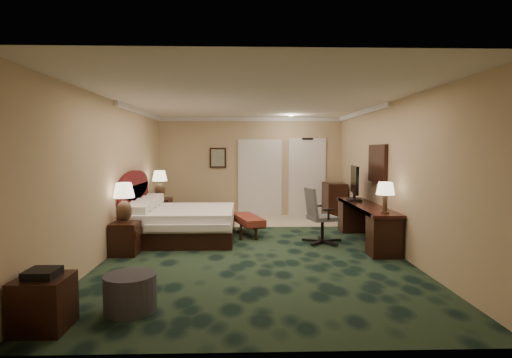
{
  "coord_description": "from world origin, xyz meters",
  "views": [
    {
      "loc": [
        -0.18,
        -7.22,
        1.83
      ],
      "look_at": [
        0.05,
        0.6,
        1.25
      ],
      "focal_mm": 28.0,
      "sensor_mm": 36.0,
      "label": 1
    }
  ],
  "objects_px": {
    "lamp_far": "(160,184)",
    "lamp_near": "(124,202)",
    "nightstand_near": "(126,238)",
    "ottoman": "(130,293)",
    "tv": "(354,183)",
    "nightstand_far": "(160,212)",
    "bed": "(184,224)",
    "desk": "(366,224)",
    "desk_chair": "(322,215)",
    "side_table": "(44,303)",
    "minibar": "(334,201)",
    "bed_bench": "(248,225)"
  },
  "relations": [
    {
      "from": "bed_bench",
      "to": "ottoman",
      "type": "height_order",
      "value": "ottoman"
    },
    {
      "from": "desk",
      "to": "minibar",
      "type": "xyz_separation_m",
      "value": [
        -0.0,
        2.73,
        0.1
      ]
    },
    {
      "from": "desk",
      "to": "minibar",
      "type": "bearing_deg",
      "value": 90.06
    },
    {
      "from": "desk",
      "to": "minibar",
      "type": "height_order",
      "value": "minibar"
    },
    {
      "from": "bed",
      "to": "minibar",
      "type": "bearing_deg",
      "value": 33.3
    },
    {
      "from": "nightstand_near",
      "to": "lamp_near",
      "type": "xyz_separation_m",
      "value": [
        -0.02,
        0.03,
        0.63
      ]
    },
    {
      "from": "bed_bench",
      "to": "minibar",
      "type": "distance_m",
      "value": 3.04
    },
    {
      "from": "bed_bench",
      "to": "side_table",
      "type": "relative_size",
      "value": 2.19
    },
    {
      "from": "nightstand_near",
      "to": "desk",
      "type": "relative_size",
      "value": 0.22
    },
    {
      "from": "desk_chair",
      "to": "desk",
      "type": "bearing_deg",
      "value": -10.34
    },
    {
      "from": "nightstand_near",
      "to": "lamp_far",
      "type": "bearing_deg",
      "value": 89.2
    },
    {
      "from": "lamp_far",
      "to": "lamp_near",
      "type": "bearing_deg",
      "value": -91.19
    },
    {
      "from": "desk_chair",
      "to": "side_table",
      "type": "bearing_deg",
      "value": -148.79
    },
    {
      "from": "nightstand_far",
      "to": "bed",
      "type": "bearing_deg",
      "value": -61.99
    },
    {
      "from": "tv",
      "to": "nightstand_far",
      "type": "bearing_deg",
      "value": 172.71
    },
    {
      "from": "bed",
      "to": "nightstand_far",
      "type": "relative_size",
      "value": 3.07
    },
    {
      "from": "lamp_far",
      "to": "desk_chair",
      "type": "bearing_deg",
      "value": -29.39
    },
    {
      "from": "bed",
      "to": "minibar",
      "type": "distance_m",
      "value": 4.31
    },
    {
      "from": "nightstand_near",
      "to": "nightstand_far",
      "type": "height_order",
      "value": "nightstand_far"
    },
    {
      "from": "lamp_near",
      "to": "tv",
      "type": "height_order",
      "value": "tv"
    },
    {
      "from": "ottoman",
      "to": "side_table",
      "type": "height_order",
      "value": "side_table"
    },
    {
      "from": "lamp_near",
      "to": "lamp_far",
      "type": "distance_m",
      "value": 2.68
    },
    {
      "from": "side_table",
      "to": "ottoman",
      "type": "bearing_deg",
      "value": 31.15
    },
    {
      "from": "tv",
      "to": "lamp_far",
      "type": "bearing_deg",
      "value": 172.22
    },
    {
      "from": "bed_bench",
      "to": "desk_chair",
      "type": "bearing_deg",
      "value": -46.58
    },
    {
      "from": "nightstand_near",
      "to": "tv",
      "type": "height_order",
      "value": "tv"
    },
    {
      "from": "tv",
      "to": "desk_chair",
      "type": "height_order",
      "value": "tv"
    },
    {
      "from": "nightstand_far",
      "to": "side_table",
      "type": "height_order",
      "value": "nightstand_far"
    },
    {
      "from": "lamp_far",
      "to": "side_table",
      "type": "bearing_deg",
      "value": -90.02
    },
    {
      "from": "lamp_far",
      "to": "minibar",
      "type": "distance_m",
      "value": 4.52
    },
    {
      "from": "nightstand_near",
      "to": "minibar",
      "type": "distance_m",
      "value": 5.67
    },
    {
      "from": "side_table",
      "to": "tv",
      "type": "distance_m",
      "value": 6.22
    },
    {
      "from": "bed",
      "to": "side_table",
      "type": "bearing_deg",
      "value": -101.38
    },
    {
      "from": "nightstand_near",
      "to": "lamp_near",
      "type": "bearing_deg",
      "value": 122.48
    },
    {
      "from": "ottoman",
      "to": "tv",
      "type": "height_order",
      "value": "tv"
    },
    {
      "from": "bed_bench",
      "to": "tv",
      "type": "xyz_separation_m",
      "value": [
        2.25,
        -0.11,
        0.91
      ]
    },
    {
      "from": "bed",
      "to": "desk_chair",
      "type": "height_order",
      "value": "desk_chair"
    },
    {
      "from": "nightstand_near",
      "to": "ottoman",
      "type": "xyz_separation_m",
      "value": [
        0.78,
        -2.48,
        -0.07
      ]
    },
    {
      "from": "nightstand_far",
      "to": "desk",
      "type": "height_order",
      "value": "desk"
    },
    {
      "from": "bed",
      "to": "nightstand_near",
      "type": "xyz_separation_m",
      "value": [
        -0.85,
        -1.13,
        -0.03
      ]
    },
    {
      "from": "lamp_far",
      "to": "ottoman",
      "type": "bearing_deg",
      "value": -81.87
    },
    {
      "from": "bed_bench",
      "to": "ottoman",
      "type": "distance_m",
      "value": 4.24
    },
    {
      "from": "bed_bench",
      "to": "tv",
      "type": "distance_m",
      "value": 2.43
    },
    {
      "from": "nightstand_near",
      "to": "side_table",
      "type": "distance_m",
      "value": 2.92
    },
    {
      "from": "nightstand_far",
      "to": "ottoman",
      "type": "distance_m",
      "value": 5.2
    },
    {
      "from": "bed",
      "to": "tv",
      "type": "relative_size",
      "value": 2.09
    },
    {
      "from": "lamp_near",
      "to": "desk_chair",
      "type": "bearing_deg",
      "value": 10.65
    },
    {
      "from": "nightstand_far",
      "to": "lamp_near",
      "type": "xyz_separation_m",
      "value": [
        -0.05,
        -2.64,
        0.58
      ]
    },
    {
      "from": "nightstand_far",
      "to": "lamp_far",
      "type": "distance_m",
      "value": 0.66
    },
    {
      "from": "desk",
      "to": "tv",
      "type": "distance_m",
      "value": 0.99
    }
  ]
}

